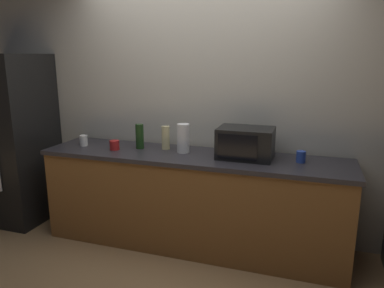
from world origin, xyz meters
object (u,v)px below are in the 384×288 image
paper_towel_roll (183,138)px  mug_red (114,145)px  refrigerator (13,139)px  microwave (246,143)px  bottle_wine (140,136)px  mug_blue (301,157)px  bottle_hand_soap (166,138)px  mug_white (84,141)px

paper_towel_roll → mug_red: 0.68m
refrigerator → microwave: 2.53m
bottle_wine → mug_blue: bottle_wine is taller
mug_blue → mug_red: mug_blue is taller
mug_blue → microwave: bearing=-179.2°
refrigerator → bottle_hand_soap: bearing=3.9°
mug_white → mug_red: bearing=-6.5°
bottle_hand_soap → bottle_wine: 0.25m
bottle_hand_soap → paper_towel_roll: bearing=-18.5°
paper_towel_roll → mug_blue: 1.06m
bottle_wine → mug_red: (-0.21, -0.12, -0.07)m
bottle_hand_soap → mug_white: bearing=-170.8°
mug_white → bottle_wine: bearing=7.8°
bottle_hand_soap → mug_white: bottle_hand_soap is taller
mug_blue → mug_red: bearing=-176.2°
bottle_hand_soap → mug_red: bearing=-158.9°
bottle_wine → microwave: bearing=-0.8°
bottle_wine → mug_white: size_ratio=2.23×
microwave → bottle_wine: (-1.04, 0.02, -0.02)m
bottle_hand_soap → mug_blue: bearing=-2.9°
bottle_wine → bottle_hand_soap: bearing=12.5°
microwave → bottle_wine: bearing=179.2°
bottle_wine → refrigerator: bearing=-177.6°
bottle_hand_soap → mug_red: bottle_hand_soap is taller
microwave → bottle_hand_soap: (-0.79, 0.07, -0.02)m
mug_red → bottle_wine: bearing=30.2°
bottle_wine → mug_red: 0.25m
microwave → mug_red: microwave is taller
refrigerator → bottle_wine: (1.49, 0.06, 0.12)m
paper_towel_roll → bottle_hand_soap: bearing=161.5°
refrigerator → paper_towel_roll: (1.95, 0.05, 0.13)m
microwave → bottle_wine: 1.04m
refrigerator → microwave: (2.53, 0.05, 0.13)m
paper_towel_roll → mug_blue: (1.06, 0.00, -0.09)m
paper_towel_roll → bottle_hand_soap: paper_towel_roll is taller
microwave → paper_towel_roll: bearing=179.8°
mug_red → mug_white: 0.38m
bottle_wine → mug_white: bearing=-172.2°
refrigerator → mug_blue: 3.00m
mug_red → mug_white: bearing=173.5°
microwave → mug_blue: (0.47, 0.01, -0.09)m
microwave → mug_red: bearing=-175.1°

